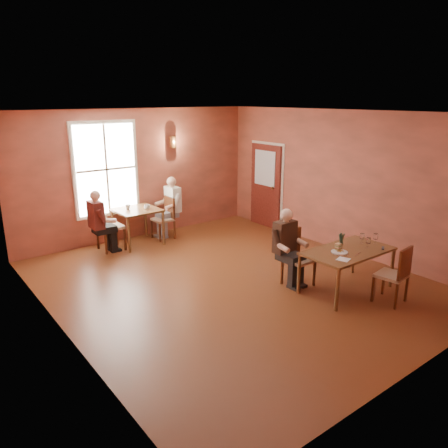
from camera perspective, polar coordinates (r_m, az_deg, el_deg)
ground at (r=8.05m, az=0.87°, el=-7.51°), size 6.00×7.00×0.01m
wall_back at (r=10.48m, az=-11.12°, el=6.40°), size 6.00×0.04×3.00m
wall_front at (r=5.40m, az=24.72°, el=-4.19°), size 6.00×0.04×3.00m
wall_left at (r=6.23m, az=-21.27°, el=-1.16°), size 0.04×7.00×3.00m
wall_right at (r=9.68m, az=15.05°, el=5.34°), size 0.04×7.00×3.00m
ceiling at (r=7.36m, az=0.98°, el=14.36°), size 6.00×7.00×0.04m
window at (r=10.08m, az=-15.13°, el=6.91°), size 1.36×0.10×1.96m
door at (r=11.24m, az=5.41°, el=4.96°), size 0.12×1.04×2.10m
wall_sconce at (r=10.73m, az=-6.71°, el=10.59°), size 0.16×0.16×0.28m
main_table at (r=7.86m, az=15.69°, el=-5.82°), size 1.58×0.89×0.74m
chair_diner_main at (r=7.83m, az=9.75°, el=-4.47°), size 0.44×0.44×1.00m
diner_main at (r=7.76m, az=9.97°, el=-3.43°), size 0.53×0.53×1.32m
chair_empty at (r=7.61m, az=21.02°, el=-6.10°), size 0.49×0.49×0.98m
plate_food at (r=7.56m, az=14.85°, el=-3.51°), size 0.29×0.29×0.04m
sandwich at (r=7.63m, az=14.71°, el=-3.01°), size 0.09×0.09×0.11m
goblet_a at (r=8.10m, az=17.58°, el=-1.78°), size 0.09×0.09×0.20m
goblet_b at (r=8.16m, az=19.17°, el=-1.79°), size 0.10×0.10×0.20m
goblet_c at (r=7.91m, az=18.32°, el=-2.30°), size 0.09×0.09×0.20m
menu_stand at (r=7.95m, az=15.10°, el=-1.93°), size 0.13×0.09×0.20m
knife at (r=7.58m, az=17.08°, el=-3.77°), size 0.20×0.05×0.00m
napkin at (r=7.27m, az=15.32°, el=-4.47°), size 0.24×0.24×0.01m
sunglasses at (r=7.99m, az=20.06°, el=-2.97°), size 0.14×0.11×0.02m
second_table at (r=10.11m, az=-11.19°, el=-0.33°), size 0.93×0.93×0.82m
chair_diner_white at (r=10.37m, az=-8.01°, el=0.73°), size 0.43×0.43×0.98m
diner_white at (r=10.34m, az=-7.91°, el=1.82°), size 0.55×0.55×1.38m
chair_diner_maroon at (r=9.81m, az=-14.63°, el=-0.18°), size 0.49×0.49×1.11m
diner_maroon at (r=9.77m, az=-14.84°, el=0.45°), size 0.54×0.54×1.34m
cup_a at (r=9.95m, az=-10.03°, el=2.21°), size 0.15×0.15×0.10m
cup_b at (r=10.02m, az=-12.45°, el=2.18°), size 0.14×0.14×0.11m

